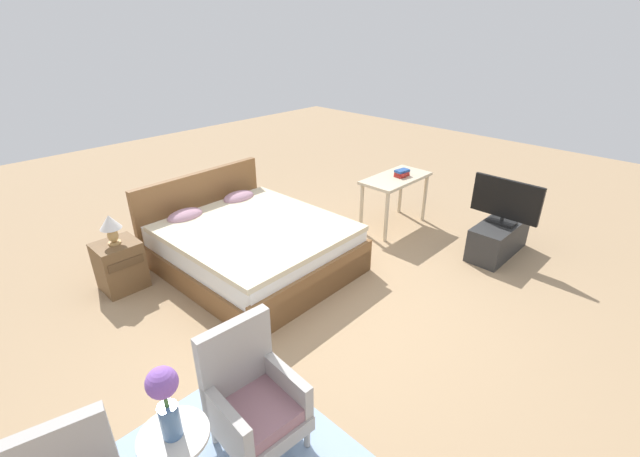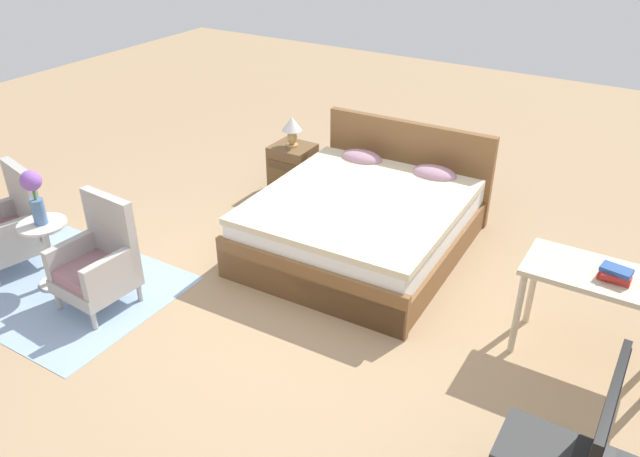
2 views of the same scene
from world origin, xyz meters
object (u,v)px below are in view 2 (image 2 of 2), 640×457
object	(u,v)px
side_table	(48,247)
table_lamp	(292,127)
nightstand	(293,169)
tv_flatscreen	(603,427)
flower_vase	(34,192)
armchair_by_window_right	(99,263)
book_stack	(615,274)
armchair_by_window_left	(11,227)
bed	(365,220)
vanity_desk	(599,287)

from	to	relation	value
side_table	table_lamp	distance (m)	2.76
nightstand	tv_flatscreen	xyz separation A→B (m)	(3.63, -2.64, 0.44)
flower_vase	tv_flatscreen	world-z (taller)	flower_vase
flower_vase	armchair_by_window_right	bearing A→B (deg)	4.80
book_stack	flower_vase	bearing A→B (deg)	-162.03
side_table	tv_flatscreen	size ratio (longest dim) A/B	0.74
armchair_by_window_left	tv_flatscreen	bearing A→B (deg)	-0.74
armchair_by_window_right	armchair_by_window_left	bearing A→B (deg)	-179.92
armchair_by_window_left	book_stack	distance (m)	4.97
armchair_by_window_left	armchair_by_window_right	xyz separation A→B (m)	(1.13, 0.00, 0.00)
table_lamp	bed	bearing A→B (deg)	-27.97
side_table	book_stack	bearing A→B (deg)	17.97
flower_vase	table_lamp	xyz separation A→B (m)	(0.76, 2.63, -0.14)
table_lamp	vanity_desk	distance (m)	3.60
flower_vase	table_lamp	world-z (taller)	flower_vase
armchair_by_window_left	side_table	world-z (taller)	armchair_by_window_left
table_lamp	tv_flatscreen	world-z (taller)	tv_flatscreen
nightstand	tv_flatscreen	size ratio (longest dim) A/B	0.66
book_stack	vanity_desk	bearing A→B (deg)	153.78
armchair_by_window_left	bed	bearing A→B (deg)	36.57
table_lamp	armchair_by_window_right	bearing A→B (deg)	-94.03
table_lamp	book_stack	size ratio (longest dim) A/B	1.54
nightstand	tv_flatscreen	world-z (taller)	tv_flatscreen
nightstand	vanity_desk	size ratio (longest dim) A/B	0.53
armchair_by_window_right	flower_vase	size ratio (longest dim) A/B	1.93
flower_vase	tv_flatscreen	bearing A→B (deg)	-0.23
side_table	table_lamp	world-z (taller)	table_lamp
tv_flatscreen	vanity_desk	world-z (taller)	tv_flatscreen
side_table	nightstand	world-z (taller)	side_table
bed	tv_flatscreen	bearing A→B (deg)	-39.81
bed	table_lamp	xyz separation A→B (m)	(-1.26, 0.67, 0.46)
armchair_by_window_right	nightstand	xyz separation A→B (m)	(0.18, 2.58, -0.11)
vanity_desk	book_stack	world-z (taller)	book_stack
vanity_desk	nightstand	bearing A→B (deg)	160.12
armchair_by_window_left	book_stack	world-z (taller)	armchair_by_window_left
bed	vanity_desk	size ratio (longest dim) A/B	2.08
vanity_desk	bed	bearing A→B (deg)	165.37
bed	armchair_by_window_right	bearing A→B (deg)	-127.10
armchair_by_window_left	armchair_by_window_right	distance (m)	1.13
armchair_by_window_right	nightstand	bearing A→B (deg)	85.97
side_table	flower_vase	xyz separation A→B (m)	(0.00, 0.00, 0.52)
vanity_desk	side_table	bearing A→B (deg)	-161.25
armchair_by_window_left	vanity_desk	size ratio (longest dim) A/B	0.88
armchair_by_window_right	flower_vase	bearing A→B (deg)	-175.20
flower_vase	tv_flatscreen	xyz separation A→B (m)	(4.39, -0.02, -0.19)
nightstand	table_lamp	world-z (taller)	table_lamp
side_table	flower_vase	bearing A→B (deg)	0.00
vanity_desk	armchair_by_window_left	bearing A→B (deg)	-163.87
flower_vase	vanity_desk	size ratio (longest dim) A/B	0.46
book_stack	bed	bearing A→B (deg)	164.94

